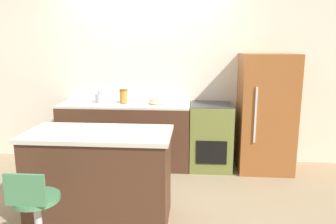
% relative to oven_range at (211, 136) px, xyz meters
% --- Properties ---
extents(ground_plane, '(14.00, 14.00, 0.00)m').
position_rel_oven_range_xyz_m(ground_plane, '(-0.94, -0.32, -0.46)').
color(ground_plane, '#998466').
extents(wall_back, '(8.00, 0.06, 2.60)m').
position_rel_oven_range_xyz_m(wall_back, '(-0.94, 0.34, 0.84)').
color(wall_back, silver).
rests_on(wall_back, ground_plane).
extents(back_counter, '(1.84, 0.61, 0.92)m').
position_rel_oven_range_xyz_m(back_counter, '(-1.22, 0.00, -0.00)').
color(back_counter, '#4C2D1E').
rests_on(back_counter, ground_plane).
extents(kitchen_island, '(1.40, 0.69, 0.91)m').
position_rel_oven_range_xyz_m(kitchen_island, '(-1.15, -1.53, -0.00)').
color(kitchen_island, '#4C2D1E').
rests_on(kitchen_island, ground_plane).
extents(oven_range, '(0.58, 0.62, 0.92)m').
position_rel_oven_range_xyz_m(oven_range, '(0.00, 0.00, 0.00)').
color(oven_range, olive).
rests_on(oven_range, ground_plane).
extents(refrigerator, '(0.72, 0.66, 1.61)m').
position_rel_oven_range_xyz_m(refrigerator, '(0.74, -0.01, 0.35)').
color(refrigerator, '#995628').
rests_on(refrigerator, ground_plane).
extents(stool_chair, '(0.37, 0.37, 0.80)m').
position_rel_oven_range_xyz_m(stool_chair, '(-1.49, -2.19, -0.07)').
color(stool_chair, '#B7B7BC').
rests_on(stool_chair, ground_plane).
extents(kettle, '(0.17, 0.17, 0.20)m').
position_rel_oven_range_xyz_m(kettle, '(-1.57, 0.03, 0.54)').
color(kettle, silver).
rests_on(kettle, back_counter).
extents(mixing_bowl, '(0.26, 0.26, 0.07)m').
position_rel_oven_range_xyz_m(mixing_bowl, '(-0.75, 0.03, 0.50)').
color(mixing_bowl, beige).
rests_on(mixing_bowl, back_counter).
extents(canister_jar, '(0.12, 0.12, 0.19)m').
position_rel_oven_range_xyz_m(canister_jar, '(-1.24, 0.03, 0.55)').
color(canister_jar, '#B77F33').
rests_on(canister_jar, back_counter).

